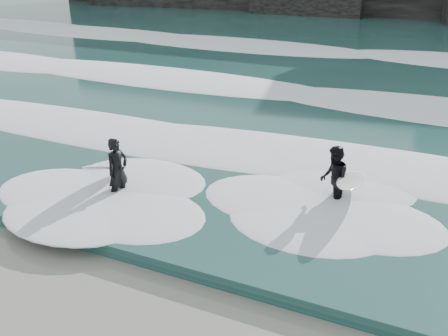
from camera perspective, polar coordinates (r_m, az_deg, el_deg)
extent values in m
cube|color=#1F4946|center=(33.60, 16.80, 13.26)|extent=(90.00, 52.00, 0.30)
ellipsoid|color=white|center=(14.64, 4.40, 2.17)|extent=(60.00, 3.20, 0.20)
ellipsoid|color=white|center=(21.03, 11.20, 8.63)|extent=(60.00, 4.00, 0.24)
ellipsoid|color=white|center=(29.65, 15.62, 12.67)|extent=(60.00, 4.80, 0.30)
imported|color=black|center=(12.39, -12.05, -0.33)|extent=(0.52, 0.68, 1.66)
ellipsoid|color=silver|center=(12.64, -13.40, 0.20)|extent=(0.78, 1.96, 0.76)
imported|color=black|center=(12.04, 12.41, -1.24)|extent=(0.80, 0.92, 1.61)
ellipsoid|color=white|center=(11.95, 14.39, -1.33)|extent=(0.75, 2.34, 0.63)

